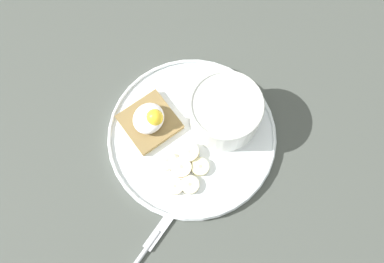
{
  "coord_description": "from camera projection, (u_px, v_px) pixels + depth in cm",
  "views": [
    {
      "loc": [
        -21.09,
        -10.98,
        74.79
      ],
      "look_at": [
        0.0,
        0.0,
        5.0
      ],
      "focal_mm": 40.0,
      "sensor_mm": 36.0,
      "label": 1
    }
  ],
  "objects": [
    {
      "name": "poached_egg",
      "position": [
        150.0,
        118.0,
        0.74
      ],
      "size": [
        5.87,
        5.3,
        3.76
      ],
      "color": "white",
      "rests_on": "toast_slice"
    },
    {
      "name": "oatmeal_bowl",
      "position": [
        225.0,
        112.0,
        0.73
      ],
      "size": [
        12.55,
        12.55,
        7.18
      ],
      "color": "white",
      "rests_on": "plate"
    },
    {
      "name": "banana_slice_back",
      "position": [
        175.0,
        187.0,
        0.72
      ],
      "size": [
        3.84,
        3.85,
        0.96
      ],
      "color": "#F8E7C2",
      "rests_on": "plate"
    },
    {
      "name": "knife",
      "position": [
        146.0,
        249.0,
        0.7
      ],
      "size": [
        14.11,
        3.07,
        0.8
      ],
      "color": "silver",
      "rests_on": "ground_plane"
    },
    {
      "name": "plate",
      "position": [
        192.0,
        135.0,
        0.76
      ],
      "size": [
        29.96,
        29.96,
        1.6
      ],
      "color": "white",
      "rests_on": "ground_plane"
    },
    {
      "name": "toast_slice",
      "position": [
        150.0,
        122.0,
        0.76
      ],
      "size": [
        11.91,
        11.91,
        1.25
      ],
      "color": "olive",
      "rests_on": "plate"
    },
    {
      "name": "banana_slice_outer",
      "position": [
        190.0,
        185.0,
        0.72
      ],
      "size": [
        3.93,
        3.94,
        1.05
      ],
      "color": "beige",
      "rests_on": "plate"
    },
    {
      "name": "banana_slice_front",
      "position": [
        181.0,
        168.0,
        0.73
      ],
      "size": [
        4.85,
        4.83,
        1.41
      ],
      "color": "#F6DFBA",
      "rests_on": "plate"
    },
    {
      "name": "banana_slice_left",
      "position": [
        200.0,
        167.0,
        0.73
      ],
      "size": [
        4.01,
        4.01,
        1.07
      ],
      "color": "beige",
      "rests_on": "plate"
    },
    {
      "name": "banana_slice_inner",
      "position": [
        167.0,
        161.0,
        0.73
      ],
      "size": [
        4.29,
        4.31,
        1.29
      ],
      "color": "#F1EFC4",
      "rests_on": "plate"
    },
    {
      "name": "ground_plane",
      "position": [
        192.0,
        139.0,
        0.78
      ],
      "size": [
        120.0,
        120.0,
        2.0
      ],
      "primitive_type": "cube",
      "color": "#464B45",
      "rests_on": "ground"
    },
    {
      "name": "banana_slice_right",
      "position": [
        189.0,
        153.0,
        0.74
      ],
      "size": [
        4.11,
        4.24,
        1.81
      ],
      "color": "beige",
      "rests_on": "plate"
    }
  ]
}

